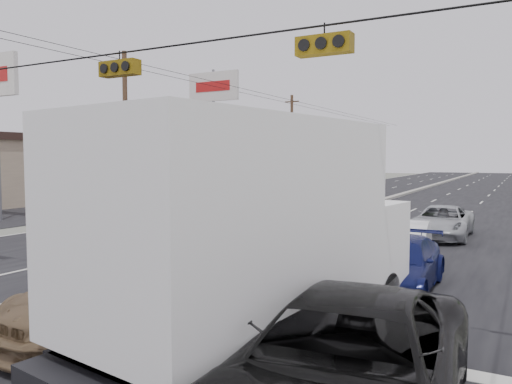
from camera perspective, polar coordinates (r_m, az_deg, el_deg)
ground at (r=13.58m, az=-19.51°, el=-10.77°), size 200.00×200.00×0.00m
road_surface at (r=40.08m, az=14.40°, el=-1.01°), size 20.00×160.00×0.02m
center_median at (r=40.07m, az=14.40°, el=-0.86°), size 0.50×160.00×0.20m
strip_mall at (r=49.22m, az=-18.05°, el=2.51°), size 12.00×42.00×4.60m
parking_lot at (r=43.23m, az=-9.79°, el=-0.58°), size 10.00×42.00×0.02m
utility_pole_left_b at (r=32.62m, az=-14.68°, el=6.85°), size 1.60×0.30×10.00m
utility_pole_left_c at (r=53.61m, az=4.10°, el=5.80°), size 1.60×0.30×10.00m
traffic_signals at (r=12.31m, az=-15.66°, el=13.60°), size 25.00×0.30×0.54m
pole_sign_mid at (r=37.91m, az=-16.52°, el=6.41°), size 2.60×0.25×7.00m
pole_sign_billboard at (r=44.38m, az=-4.89°, el=11.05°), size 5.00×0.25×11.00m
pole_sign_far at (r=55.15m, az=0.77°, el=5.04°), size 2.20×0.25×6.00m
tree_left_far at (r=75.73m, az=3.87°, el=4.22°), size 4.80×4.80×6.12m
box_truck at (r=8.82m, az=0.35°, el=-4.76°), size 3.82×8.23×4.03m
tan_sedan at (r=10.47m, az=-13.51°, el=-10.27°), size 2.51×5.90×1.70m
red_sedan at (r=15.00m, az=0.80°, el=-6.40°), size 1.97×4.39×1.40m
black_suv at (r=6.55m, az=10.35°, el=-19.31°), size 3.31×6.17×1.65m
queue_car_a at (r=20.56m, az=4.19°, el=-3.68°), size 1.82×4.00×1.33m
queue_car_b at (r=16.97m, az=16.71°, el=-5.53°), size 1.76×4.06×1.30m
queue_car_c at (r=22.46m, az=20.48°, el=-3.26°), size 2.28×4.85×1.34m
queue_car_d at (r=13.33m, az=15.91°, el=-8.02°), size 1.94×4.64×1.34m
oncoming_near at (r=25.38m, az=-4.93°, el=-2.16°), size 1.95×4.77×1.38m
oncoming_far at (r=34.73m, az=5.19°, el=-0.39°), size 2.68×5.54×1.52m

